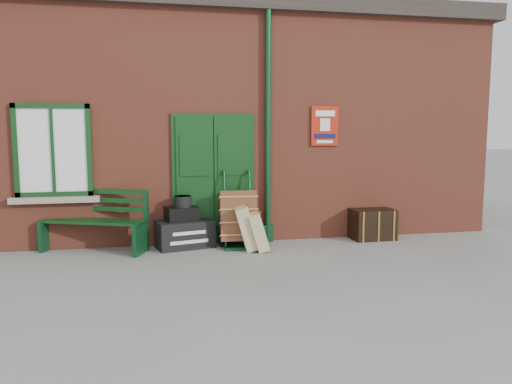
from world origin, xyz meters
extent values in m
plane|color=gray|center=(0.00, 0.00, 0.00)|extent=(80.00, 80.00, 0.00)
cube|color=brown|center=(0.00, 3.50, 2.00)|extent=(10.00, 4.00, 4.00)
cube|color=#38302B|center=(0.00, 3.50, 4.15)|extent=(10.30, 4.30, 0.30)
cube|color=#0E3413|center=(-0.30, 1.46, 1.10)|extent=(1.42, 0.12, 2.32)
cube|color=white|center=(-2.90, 1.45, 1.65)|extent=(1.20, 0.08, 1.50)
cylinder|color=#0D371C|center=(0.65, 1.42, 2.00)|extent=(0.10, 0.10, 4.00)
cube|color=#B21F0C|center=(1.70, 1.47, 2.05)|extent=(0.50, 0.03, 0.70)
cube|color=#0E3413|center=(-2.30, 1.24, 0.51)|extent=(1.74, 1.05, 0.05)
cube|color=#0E3413|center=(-2.20, 1.47, 0.82)|extent=(1.59, 0.67, 0.45)
cube|color=#0D371C|center=(-3.05, 1.55, 0.25)|extent=(0.25, 0.50, 0.51)
cube|color=#0D371C|center=(-1.54, 0.94, 0.25)|extent=(0.25, 0.50, 0.51)
cube|color=black|center=(-0.83, 1.25, 0.23)|extent=(1.02, 0.72, 0.46)
cube|color=black|center=(-0.88, 1.25, 0.58)|extent=(0.59, 0.48, 0.23)
cylinder|color=black|center=(-0.85, 1.25, 0.79)|extent=(0.34, 0.34, 0.19)
cube|color=tan|center=(0.16, 0.89, 0.38)|extent=(0.44, 0.55, 0.75)
cube|color=tan|center=(0.34, 0.79, 0.32)|extent=(0.39, 0.49, 0.65)
cube|color=#0D371C|center=(0.06, 0.99, 0.02)|extent=(0.51, 0.38, 0.05)
cylinder|color=#0D371C|center=(-0.15, 1.18, 0.64)|extent=(0.06, 0.35, 1.25)
cylinder|color=#0D371C|center=(0.29, 1.16, 0.64)|extent=(0.06, 0.35, 1.25)
cylinder|color=black|center=(-0.21, 1.21, 0.12)|extent=(0.06, 0.24, 0.24)
cylinder|color=black|center=(0.36, 1.17, 0.12)|extent=(0.06, 0.24, 0.24)
cube|color=brown|center=(0.07, 1.15, 0.51)|extent=(0.65, 0.70, 0.93)
cube|color=black|center=(2.57, 1.25, 0.27)|extent=(0.78, 0.52, 0.55)
camera|label=1|loc=(-1.27, -7.09, 1.97)|focal=35.00mm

